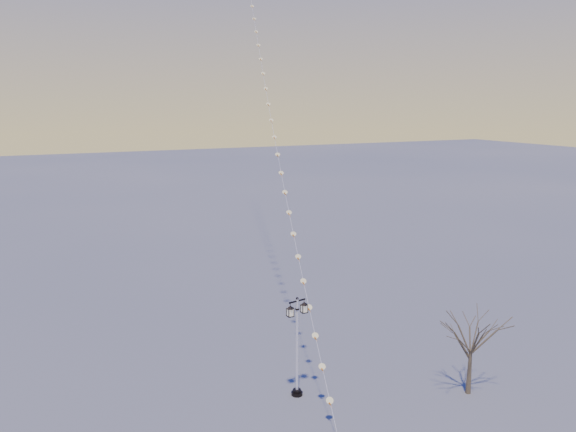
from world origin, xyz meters
TOP-DOWN VIEW (x-y plane):
  - ground at (0.00, 0.00)m, footprint 300.00×300.00m
  - street_lamp at (-0.07, 2.70)m, footprint 1.27×0.62m
  - bare_tree at (7.68, -0.78)m, footprint 2.50×2.50m
  - kite_train at (6.28, 20.81)m, footprint 13.71×45.55m

SIDE VIEW (x-z plane):
  - ground at x=0.00m, z-range 0.00..0.00m
  - street_lamp at x=-0.07m, z-range 0.27..5.33m
  - bare_tree at x=7.68m, z-range 0.81..4.96m
  - kite_train at x=6.28m, z-range -0.08..33.85m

